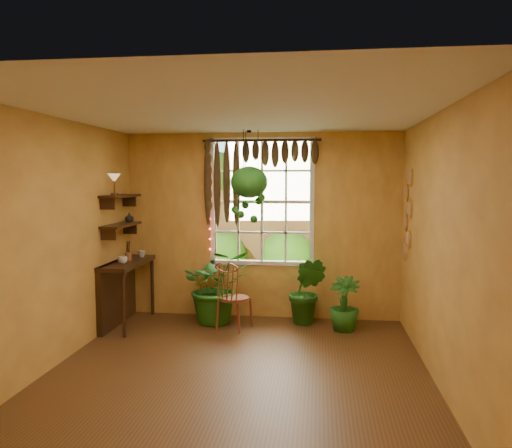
{
  "coord_description": "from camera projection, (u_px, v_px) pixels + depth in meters",
  "views": [
    {
      "loc": [
        0.83,
        -4.95,
        2.03
      ],
      "look_at": [
        0.06,
        1.15,
        1.48
      ],
      "focal_mm": 35.0,
      "sensor_mm": 36.0,
      "label": 1
    }
  ],
  "objects": [
    {
      "name": "brush_jar",
      "position": [
        128.0,
        251.0,
        6.92
      ],
      "size": [
        0.09,
        0.09,
        0.34
      ],
      "color": "#99562C",
      "rests_on": "counter_ledge"
    },
    {
      "name": "hanging_basket",
      "position": [
        249.0,
        186.0,
        6.88
      ],
      "size": [
        0.52,
        0.52,
        1.29
      ],
      "color": "black",
      "rests_on": "ceiling"
    },
    {
      "name": "floor",
      "position": [
        237.0,
        375.0,
        5.17
      ],
      "size": [
        4.5,
        4.5,
        0.0
      ],
      "primitive_type": "plane",
      "color": "#583319",
      "rests_on": "ground"
    },
    {
      "name": "shelf_lower",
      "position": [
        121.0,
        225.0,
        6.86
      ],
      "size": [
        0.25,
        0.9,
        0.04
      ],
      "primitive_type": "cube",
      "color": "#34210E",
      "rests_on": "wall_left"
    },
    {
      "name": "wall_left",
      "position": [
        51.0,
        243.0,
        5.3
      ],
      "size": [
        0.0,
        4.5,
        4.5
      ],
      "primitive_type": "plane",
      "rotation": [
        1.57,
        0.0,
        1.57
      ],
      "color": "gold",
      "rests_on": "floor"
    },
    {
      "name": "wall_back",
      "position": [
        262.0,
        226.0,
        7.27
      ],
      "size": [
        4.0,
        0.0,
        4.0
      ],
      "primitive_type": "plane",
      "rotation": [
        1.57,
        0.0,
        0.0
      ],
      "color": "gold",
      "rests_on": "floor"
    },
    {
      "name": "potted_plant_right",
      "position": [
        344.0,
        304.0,
        6.68
      ],
      "size": [
        0.49,
        0.49,
        0.73
      ],
      "primitive_type": "imported",
      "rotation": [
        0.0,
        0.0,
        -0.22
      ],
      "color": "#225416",
      "rests_on": "floor"
    },
    {
      "name": "string_lights",
      "position": [
        210.0,
        198.0,
        7.28
      ],
      "size": [
        0.03,
        0.03,
        1.54
      ],
      "primitive_type": null,
      "color": "#FF2633",
      "rests_on": "window"
    },
    {
      "name": "wall_right",
      "position": [
        441.0,
        250.0,
        4.8
      ],
      "size": [
        0.0,
        4.5,
        4.5
      ],
      "primitive_type": "plane",
      "rotation": [
        1.57,
        0.0,
        -1.57
      ],
      "color": "gold",
      "rests_on": "floor"
    },
    {
      "name": "potted_plant_left",
      "position": [
        216.0,
        286.0,
        7.03
      ],
      "size": [
        1.19,
        1.12,
        1.05
      ],
      "primitive_type": "imported",
      "rotation": [
        0.0,
        0.0,
        0.39
      ],
      "color": "#225416",
      "rests_on": "floor"
    },
    {
      "name": "potted_plant_mid",
      "position": [
        307.0,
        291.0,
        6.96
      ],
      "size": [
        0.61,
        0.53,
        0.95
      ],
      "primitive_type": "imported",
      "rotation": [
        0.0,
        0.0,
        -0.25
      ],
      "color": "#225416",
      "rests_on": "floor"
    },
    {
      "name": "tiffany_lamp",
      "position": [
        114.0,
        179.0,
        6.57
      ],
      "size": [
        0.17,
        0.17,
        0.29
      ],
      "color": "#573519",
      "rests_on": "shelf_upper"
    },
    {
      "name": "backyard",
      "position": [
        294.0,
        211.0,
        11.82
      ],
      "size": [
        14.0,
        10.0,
        12.0
      ],
      "color": "#255217",
      "rests_on": "ground"
    },
    {
      "name": "window",
      "position": [
        262.0,
        202.0,
        7.27
      ],
      "size": [
        1.52,
        0.1,
        1.86
      ],
      "color": "white",
      "rests_on": "wall_back"
    },
    {
      "name": "valance_vine",
      "position": [
        255.0,
        162.0,
        7.11
      ],
      "size": [
        1.7,
        0.12,
        1.1
      ],
      "color": "#34210E",
      "rests_on": "window"
    },
    {
      "name": "windsor_chair",
      "position": [
        233.0,
        307.0,
        6.75
      ],
      "size": [
        0.52,
        0.53,
        1.07
      ],
      "rotation": [
        0.0,
        0.0,
        -0.38
      ],
      "color": "maroon",
      "rests_on": "floor"
    },
    {
      "name": "shelf_vase",
      "position": [
        129.0,
        217.0,
        7.14
      ],
      "size": [
        0.16,
        0.16,
        0.13
      ],
      "primitive_type": "imported",
      "rotation": [
        0.0,
        0.0,
        0.36
      ],
      "color": "#B2AD99",
      "rests_on": "shelf_lower"
    },
    {
      "name": "ceiling",
      "position": [
        236.0,
        111.0,
        4.93
      ],
      "size": [
        4.5,
        4.5,
        0.0
      ],
      "primitive_type": "plane",
      "rotation": [
        3.14,
        0.0,
        0.0
      ],
      "color": "silver",
      "rests_on": "wall_back"
    },
    {
      "name": "cup_b",
      "position": [
        142.0,
        254.0,
        7.24
      ],
      "size": [
        0.14,
        0.14,
        0.1
      ],
      "primitive_type": "imported",
      "rotation": [
        0.0,
        0.0,
        -0.41
      ],
      "color": "beige",
      "rests_on": "counter_ledge"
    },
    {
      "name": "counter_ledge",
      "position": [
        120.0,
        286.0,
        6.94
      ],
      "size": [
        0.4,
        1.2,
        0.9
      ],
      "color": "#34210E",
      "rests_on": "floor"
    },
    {
      "name": "wall_plates",
      "position": [
        407.0,
        216.0,
        6.55
      ],
      "size": [
        0.04,
        0.32,
        1.1
      ],
      "primitive_type": null,
      "color": "#FFEED0",
      "rests_on": "wall_right"
    },
    {
      "name": "shelf_upper",
      "position": [
        121.0,
        196.0,
        6.83
      ],
      "size": [
        0.25,
        0.9,
        0.04
      ],
      "primitive_type": "cube",
      "color": "#34210E",
      "rests_on": "wall_left"
    },
    {
      "name": "cup_a",
      "position": [
        123.0,
        260.0,
        6.68
      ],
      "size": [
        0.14,
        0.14,
        0.1
      ],
      "primitive_type": "imported",
      "rotation": [
        0.0,
        0.0,
        0.15
      ],
      "color": "silver",
      "rests_on": "counter_ledge"
    }
  ]
}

